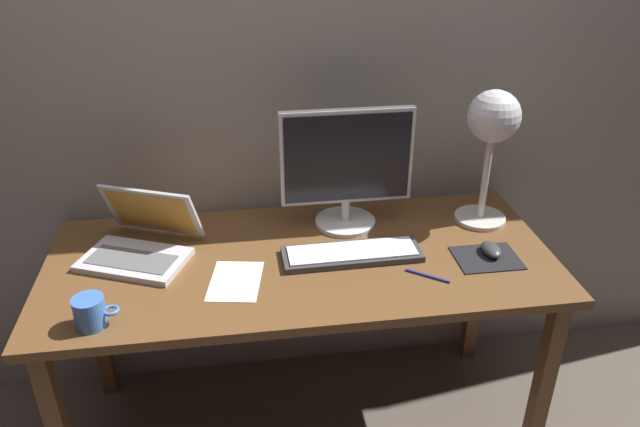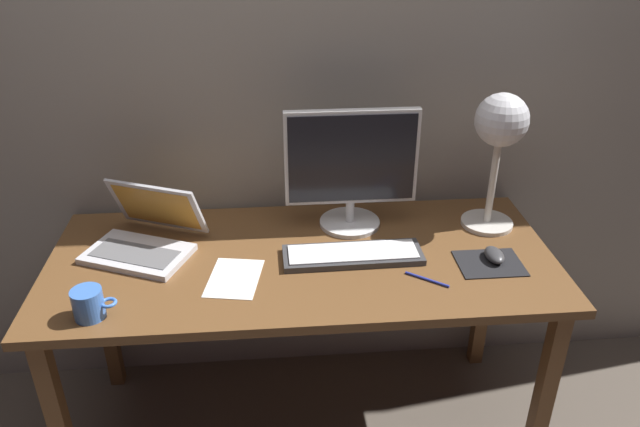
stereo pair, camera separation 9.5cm
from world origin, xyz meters
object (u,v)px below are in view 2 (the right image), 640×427
(laptop, at_px, (147,231))
(desk_lamp, at_px, (500,131))
(pen, at_px, (427,279))
(monitor, at_px, (351,166))
(coffee_mug, at_px, (89,304))
(mouse, at_px, (494,255))
(keyboard_main, at_px, (353,255))

(laptop, distance_m, desk_lamp, 1.18)
(laptop, relative_size, pen, 2.88)
(monitor, height_order, coffee_mug, monitor)
(mouse, relative_size, pen, 0.69)
(keyboard_main, relative_size, mouse, 4.61)
(mouse, bearing_deg, coffee_mug, -171.27)
(monitor, distance_m, mouse, 0.54)
(pen, bearing_deg, coffee_mug, -174.53)
(laptop, relative_size, mouse, 4.20)
(desk_lamp, bearing_deg, laptop, -177.58)
(monitor, relative_size, keyboard_main, 1.00)
(keyboard_main, bearing_deg, desk_lamp, 19.47)
(coffee_mug, bearing_deg, laptop, 74.63)
(keyboard_main, height_order, pen, keyboard_main)
(monitor, distance_m, laptop, 0.70)
(laptop, xyz_separation_m, mouse, (1.09, -0.18, -0.04))
(monitor, distance_m, pen, 0.46)
(mouse, distance_m, pen, 0.25)
(mouse, bearing_deg, desk_lamp, 77.05)
(pen, bearing_deg, mouse, 21.24)
(laptop, xyz_separation_m, pen, (0.86, -0.27, -0.05))
(monitor, height_order, desk_lamp, desk_lamp)
(desk_lamp, relative_size, mouse, 4.87)
(laptop, bearing_deg, pen, -17.41)
(keyboard_main, relative_size, laptop, 1.10)
(monitor, bearing_deg, pen, -62.40)
(keyboard_main, height_order, mouse, mouse)
(laptop, height_order, desk_lamp, desk_lamp)
(keyboard_main, bearing_deg, monitor, 85.18)
(monitor, relative_size, desk_lamp, 0.94)
(coffee_mug, distance_m, pen, 0.96)
(laptop, bearing_deg, desk_lamp, 2.42)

